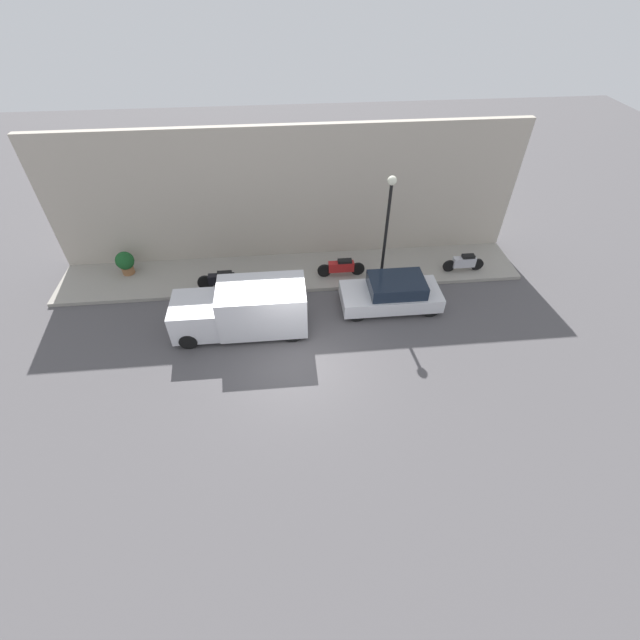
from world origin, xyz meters
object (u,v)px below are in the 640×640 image
at_px(motorcycle_red, 341,267).
at_px(motorcycle_black, 222,279).
at_px(delivery_van, 242,309).
at_px(potted_plant, 125,262).
at_px(streetlamp, 388,217).
at_px(parked_car, 392,293).
at_px(scooter_silver, 464,262).

xyz_separation_m(motorcycle_red, motorcycle_black, (-0.42, 4.97, 0.01)).
relative_size(delivery_van, potted_plant, 4.72).
height_order(motorcycle_black, potted_plant, potted_plant).
bearing_deg(streetlamp, motorcycle_black, 88.59).
relative_size(delivery_van, motorcycle_black, 2.42).
xyz_separation_m(motorcycle_red, streetlamp, (-0.58, -1.59, 2.61)).
height_order(motorcycle_black, streetlamp, streetlamp).
xyz_separation_m(motorcycle_black, potted_plant, (1.46, 4.16, 0.13)).
bearing_deg(parked_car, delivery_van, 97.91).
xyz_separation_m(parked_car, motorcycle_red, (2.00, 1.73, -0.04)).
distance_m(motorcycle_red, motorcycle_black, 4.99).
distance_m(motorcycle_black, potted_plant, 4.41).
relative_size(parked_car, delivery_van, 0.80).
xyz_separation_m(parked_car, streetlamp, (1.41, 0.14, 2.57)).
height_order(delivery_van, motorcycle_black, delivery_van).
bearing_deg(potted_plant, parked_car, -105.59).
bearing_deg(delivery_van, motorcycle_black, 21.92).
height_order(motorcycle_red, streetlamp, streetlamp).
relative_size(delivery_van, scooter_silver, 2.70).
bearing_deg(scooter_silver, delivery_van, 105.91).
xyz_separation_m(parked_car, scooter_silver, (1.86, -3.58, -0.05)).
height_order(parked_car, streetlamp, streetlamp).
relative_size(motorcycle_red, streetlamp, 0.44).
bearing_deg(motorcycle_red, scooter_silver, -91.48).
distance_m(scooter_silver, motorcycle_red, 5.31).
bearing_deg(motorcycle_red, delivery_van, 124.83).
bearing_deg(streetlamp, parked_car, -174.29).
relative_size(scooter_silver, motorcycle_black, 0.90).
bearing_deg(parked_car, motorcycle_black, 76.80).
distance_m(delivery_van, streetlamp, 6.43).
distance_m(delivery_van, scooter_silver, 9.71).
distance_m(parked_car, delivery_van, 5.82).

